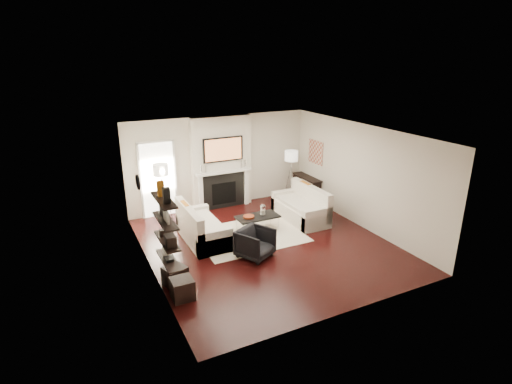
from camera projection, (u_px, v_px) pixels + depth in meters
name	position (u px, v px, depth m)	size (l,w,h in m)	color
room_envelope	(268.00, 191.00, 9.19)	(6.00, 6.00, 6.00)	black
chimney_breast	(221.00, 163.00, 11.63)	(1.80, 0.25, 2.70)	silver
fireplace_surround	(224.00, 191.00, 11.78)	(1.30, 0.02, 1.04)	black
firebox	(224.00, 193.00, 11.80)	(0.75, 0.02, 0.65)	black
mantel_pilaster_l	(201.00, 194.00, 11.45)	(0.12, 0.08, 1.10)	white
mantel_pilaster_r	(246.00, 187.00, 12.05)	(0.12, 0.08, 1.10)	white
mantel_shelf	(224.00, 172.00, 11.54)	(1.70, 0.18, 0.07)	white
tv_body	(223.00, 149.00, 11.35)	(1.20, 0.06, 0.70)	black
tv_screen	(223.00, 150.00, 11.32)	(1.10, 0.01, 0.62)	#BF723F
candlestick_l_tall	(206.00, 168.00, 11.26)	(0.04, 0.04, 0.30)	silver
candlestick_l_short	(201.00, 169.00, 11.22)	(0.04, 0.04, 0.24)	silver
candlestick_r_tall	(241.00, 163.00, 11.72)	(0.04, 0.04, 0.30)	silver
candlestick_r_short	(245.00, 164.00, 11.79)	(0.04, 0.04, 0.24)	silver
hallway_panel	(158.00, 180.00, 11.04)	(0.90, 0.02, 2.10)	white
door_trim_l	(141.00, 182.00, 10.82)	(0.06, 0.06, 2.16)	white
door_trim_r	(175.00, 178.00, 11.22)	(0.06, 0.06, 2.16)	white
door_trim_top	(155.00, 142.00, 10.67)	(1.02, 0.06, 0.06)	white
rug	(249.00, 235.00, 10.09)	(2.60, 2.00, 0.01)	beige
loveseat_left_base	(203.00, 233.00, 9.77)	(0.85, 1.80, 0.42)	silver
loveseat_left_back	(189.00, 223.00, 9.52)	(0.18, 1.80, 0.80)	silver
loveseat_left_arm_n	(215.00, 242.00, 9.05)	(0.85, 0.18, 0.60)	silver
loveseat_left_arm_s	(193.00, 218.00, 10.42)	(0.85, 0.18, 0.60)	silver
loveseat_left_cushion	(205.00, 222.00, 9.70)	(0.63, 1.44, 0.10)	silver
pillow_left_orange	(185.00, 211.00, 9.71)	(0.10, 0.42, 0.42)	#B46716
pillow_left_charcoal	(193.00, 220.00, 9.20)	(0.10, 0.40, 0.40)	black
loveseat_right_base	(300.00, 212.00, 11.02)	(0.85, 1.80, 0.42)	silver
loveseat_right_back	(311.00, 200.00, 11.06)	(0.18, 1.80, 0.80)	silver
loveseat_right_arm_n	(317.00, 219.00, 10.31)	(0.85, 0.18, 0.60)	silver
loveseat_right_arm_s	(285.00, 200.00, 11.68)	(0.85, 0.18, 0.60)	silver
loveseat_right_cushion	(299.00, 204.00, 10.92)	(0.63, 1.44, 0.10)	silver
pillow_right_orange	(305.00, 190.00, 11.25)	(0.10, 0.42, 0.42)	#B46716
pillow_right_charcoal	(317.00, 196.00, 10.74)	(0.10, 0.40, 0.40)	black
coffee_table	(258.00, 217.00, 10.23)	(1.10, 0.55, 0.04)	black
coffee_leg_nw	(243.00, 231.00, 9.90)	(0.02, 0.02, 0.38)	silver
coffee_leg_ne	(279.00, 224.00, 10.32)	(0.02, 0.02, 0.38)	silver
coffee_leg_sw	(236.00, 225.00, 10.27)	(0.02, 0.02, 0.38)	silver
coffee_leg_se	(271.00, 218.00, 10.69)	(0.02, 0.02, 0.38)	silver
hurricane_glass	(263.00, 210.00, 10.24)	(0.14, 0.14, 0.24)	white
hurricane_candle	(263.00, 212.00, 10.26)	(0.09, 0.09, 0.14)	white
copper_bowl	(249.00, 217.00, 10.11)	(0.29, 0.29, 0.05)	#A03A1A
armchair	(255.00, 242.00, 8.94)	(0.71, 0.66, 0.73)	black
lamp_left_post	(163.00, 200.00, 10.83)	(0.02, 0.02, 1.20)	silver
lamp_left_shade	(161.00, 170.00, 10.56)	(0.40, 0.40, 0.30)	white
lamp_left_leg_a	(167.00, 199.00, 10.88)	(0.02, 0.02, 1.25)	silver
lamp_left_leg_b	(160.00, 199.00, 10.89)	(0.02, 0.02, 1.25)	silver
lamp_left_leg_c	(162.00, 201.00, 10.73)	(0.02, 0.02, 1.25)	silver
lamp_right_post	(291.00, 183.00, 12.28)	(0.02, 0.02, 1.20)	silver
lamp_right_shade	(291.00, 156.00, 12.00)	(0.40, 0.40, 0.30)	white
lamp_right_leg_a	(294.00, 182.00, 12.32)	(0.02, 0.02, 1.25)	silver
lamp_right_leg_b	(287.00, 182.00, 12.34)	(0.02, 0.02, 1.25)	silver
lamp_right_leg_c	(291.00, 184.00, 12.17)	(0.02, 0.02, 1.25)	silver
console_top	(307.00, 177.00, 12.36)	(0.35, 1.20, 0.04)	black
console_leg_n	(316.00, 194.00, 12.01)	(0.30, 0.04, 0.71)	black
console_leg_s	(297.00, 184.00, 12.95)	(0.30, 0.04, 0.71)	black
wall_art	(316.00, 152.00, 12.01)	(0.03, 0.70, 0.70)	#B07158
shelf_bottom	(169.00, 260.00, 7.46)	(0.25, 1.00, 0.04)	black
shelf_lower	(167.00, 241.00, 7.33)	(0.25, 1.00, 0.04)	black
shelf_upper	(165.00, 221.00, 7.20)	(0.25, 1.00, 0.04)	black
shelf_top	(164.00, 200.00, 7.07)	(0.25, 1.00, 0.04)	black
decor_magfile_a	(166.00, 196.00, 6.81)	(0.12, 0.10, 0.28)	black
decor_magfile_b	(161.00, 189.00, 7.16)	(0.12, 0.10, 0.28)	#B46716
decor_frame_a	(166.00, 216.00, 7.08)	(0.04, 0.30, 0.22)	white
decor_frame_b	(162.00, 211.00, 7.37)	(0.04, 0.22, 0.18)	black
decor_wine_rack	(170.00, 241.00, 7.06)	(0.18, 0.25, 0.20)	black
decor_box_small	(164.00, 233.00, 7.48)	(0.15, 0.12, 0.12)	black
decor_books	(169.00, 259.00, 7.41)	(0.14, 0.20, 0.05)	black
decor_box_tall	(165.00, 250.00, 7.59)	(0.10, 0.10, 0.18)	white
clock_rim	(138.00, 182.00, 8.69)	(0.34, 0.34, 0.04)	black
clock_face	(139.00, 182.00, 8.70)	(0.29, 0.29, 0.01)	white
ottoman_near	(175.00, 276.00, 7.87)	(0.40, 0.40, 0.40)	black
ottoman_far	(182.00, 289.00, 7.44)	(0.40, 0.40, 0.40)	black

